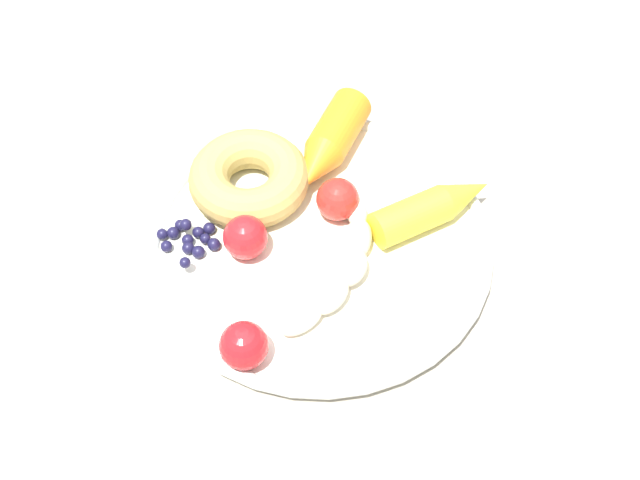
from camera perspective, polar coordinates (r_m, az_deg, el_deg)
name	(u,v)px	position (r m, az deg, el deg)	size (l,w,h in m)	color
dining_table	(314,279)	(0.80, -0.43, -2.85)	(1.05, 0.97, 0.71)	#9D9485
plate	(320,242)	(0.72, 0.00, -0.14)	(0.32, 0.32, 0.02)	white
banana	(342,265)	(0.69, 1.63, -1.83)	(0.17, 0.07, 0.03)	beige
carrot_orange	(329,144)	(0.77, 0.64, 6.95)	(0.13, 0.07, 0.04)	orange
carrot_yellow	(433,207)	(0.73, 8.19, 2.37)	(0.10, 0.12, 0.03)	yellow
donut	(249,178)	(0.74, -5.15, 4.48)	(0.11, 0.11, 0.04)	tan
blueberry_pile	(190,239)	(0.72, -9.41, 0.07)	(0.06, 0.06, 0.02)	#191638
tomato_near	(244,345)	(0.64, -5.54, -7.61)	(0.04, 0.04, 0.04)	red
tomato_mid	(338,199)	(0.72, 1.29, 2.96)	(0.04, 0.04, 0.04)	red
tomato_far	(245,237)	(0.70, -5.43, 0.20)	(0.04, 0.04, 0.04)	red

